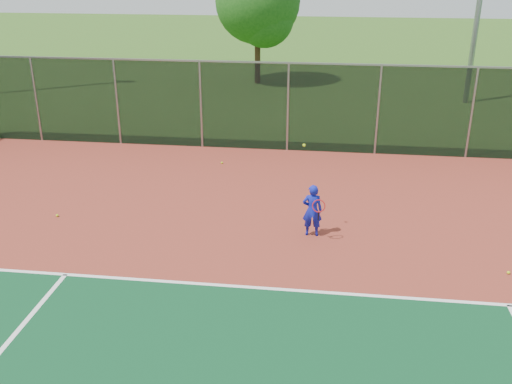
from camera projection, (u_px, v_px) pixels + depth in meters
The scene contains 7 objects.
court_apron at pixel (409, 329), 10.32m from camera, with size 30.00×20.00×0.02m, color maroon.
fence_back at pixel (378, 109), 18.88m from camera, with size 30.00×0.06×3.03m.
tennis_player at pixel (312, 210), 13.54m from camera, with size 0.59×0.58×2.27m.
practice_ball_0 at pixel (508, 273), 12.07m from camera, with size 0.07×0.07×0.07m, color #BCD819.
practice_ball_2 at pixel (222, 163), 18.49m from camera, with size 0.07×0.07×0.07m, color #BCD819.
practice_ball_6 at pixel (57, 215), 14.73m from camera, with size 0.07×0.07×0.07m, color #BCD819.
tree_back_left at pixel (259, 5), 28.77m from camera, with size 4.31×4.31×6.33m.
Camera 1 is at (-1.66, -6.86, 6.26)m, focal length 40.00 mm.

